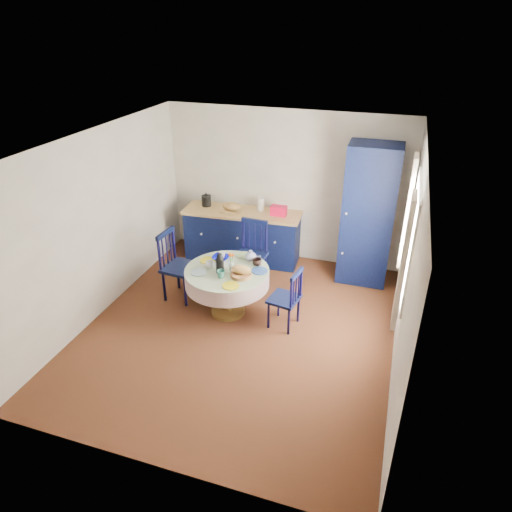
{
  "coord_description": "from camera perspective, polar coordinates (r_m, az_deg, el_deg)",
  "views": [
    {
      "loc": [
        1.74,
        -4.68,
        3.77
      ],
      "look_at": [
        0.16,
        0.2,
        1.03
      ],
      "focal_mm": 32.0,
      "sensor_mm": 36.0,
      "label": 1
    }
  ],
  "objects": [
    {
      "name": "chair_right",
      "position": [
        6.06,
        3.85,
        -5.27
      ],
      "size": [
        0.43,
        0.45,
        0.87
      ],
      "rotation": [
        0.0,
        0.0,
        -1.75
      ],
      "color": "black",
      "rests_on": "floor"
    },
    {
      "name": "pantry_cabinet",
      "position": [
        7.07,
        13.84,
        4.91
      ],
      "size": [
        0.76,
        0.56,
        2.17
      ],
      "rotation": [
        0.0,
        0.0,
        0.01
      ],
      "color": "black",
      "rests_on": "floor"
    },
    {
      "name": "kitchen_counter",
      "position": [
        7.74,
        -1.72,
        2.7
      ],
      "size": [
        1.99,
        0.73,
        1.12
      ],
      "rotation": [
        0.0,
        0.0,
        0.06
      ],
      "color": "black",
      "rests_on": "floor"
    },
    {
      "name": "wall_right",
      "position": [
        5.32,
        18.47,
        -1.78
      ],
      "size": [
        0.02,
        4.5,
        2.5
      ],
      "primitive_type": "cube",
      "color": "silver",
      "rests_on": "floor"
    },
    {
      "name": "chair_far",
      "position": [
        6.97,
        -0.63,
        0.31
      ],
      "size": [
        0.49,
        0.46,
        1.03
      ],
      "rotation": [
        0.0,
        0.0,
        -0.06
      ],
      "color": "black",
      "rests_on": "floor"
    },
    {
      "name": "floor",
      "position": [
        6.26,
        -2.02,
        -8.99
      ],
      "size": [
        4.5,
        4.5,
        0.0
      ],
      "primitive_type": "plane",
      "color": "black",
      "rests_on": "ground"
    },
    {
      "name": "mug_a",
      "position": [
        6.24,
        -5.82,
        -1.09
      ],
      "size": [
        0.12,
        0.12,
        0.09
      ],
      "primitive_type": "imported",
      "color": "silver",
      "rests_on": "dining_table"
    },
    {
      "name": "mug_b",
      "position": [
        6.0,
        -4.4,
        -2.28
      ],
      "size": [
        0.11,
        0.11,
        0.1
      ],
      "primitive_type": "imported",
      "color": "#357F70",
      "rests_on": "dining_table"
    },
    {
      "name": "ceiling",
      "position": [
        5.15,
        -2.5,
        13.79
      ],
      "size": [
        4.5,
        4.5,
        0.0
      ],
      "primitive_type": "plane",
      "rotation": [
        3.14,
        0.0,
        0.0
      ],
      "color": "white",
      "rests_on": "wall_back"
    },
    {
      "name": "mug_c",
      "position": [
        6.26,
        0.14,
        -0.78
      ],
      "size": [
        0.13,
        0.13,
        0.1
      ],
      "primitive_type": "imported",
      "color": "black",
      "rests_on": "dining_table"
    },
    {
      "name": "dining_table",
      "position": [
        6.25,
        -3.55,
        -2.67
      ],
      "size": [
        1.15,
        1.15,
        0.98
      ],
      "color": "brown",
      "rests_on": "floor"
    },
    {
      "name": "cobalt_bowl",
      "position": [
        6.44,
        -4.43,
        -0.24
      ],
      "size": [
        0.23,
        0.23,
        0.06
      ],
      "primitive_type": "imported",
      "color": "#060A7E",
      "rests_on": "dining_table"
    },
    {
      "name": "window",
      "position": [
        5.46,
        18.5,
        2.29
      ],
      "size": [
        0.1,
        1.74,
        1.45
      ],
      "color": "white",
      "rests_on": "wall_right"
    },
    {
      "name": "wall_left",
      "position": [
        6.5,
        -19.08,
        3.67
      ],
      "size": [
        0.02,
        4.5,
        2.5
      ],
      "primitive_type": "cube",
      "color": "silver",
      "rests_on": "floor"
    },
    {
      "name": "mug_d",
      "position": [
        6.48,
        -4.24,
        0.11
      ],
      "size": [
        0.09,
        0.09,
        0.09
      ],
      "primitive_type": "imported",
      "color": "silver",
      "rests_on": "dining_table"
    },
    {
      "name": "wall_back",
      "position": [
        7.58,
        3.64,
        8.6
      ],
      "size": [
        4.0,
        0.02,
        2.5
      ],
      "primitive_type": "cube",
      "color": "silver",
      "rests_on": "floor"
    },
    {
      "name": "chair_left",
      "position": [
        6.73,
        -9.81,
        -1.14
      ],
      "size": [
        0.49,
        0.51,
        1.05
      ],
      "rotation": [
        0.0,
        0.0,
        1.48
      ],
      "color": "black",
      "rests_on": "floor"
    }
  ]
}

